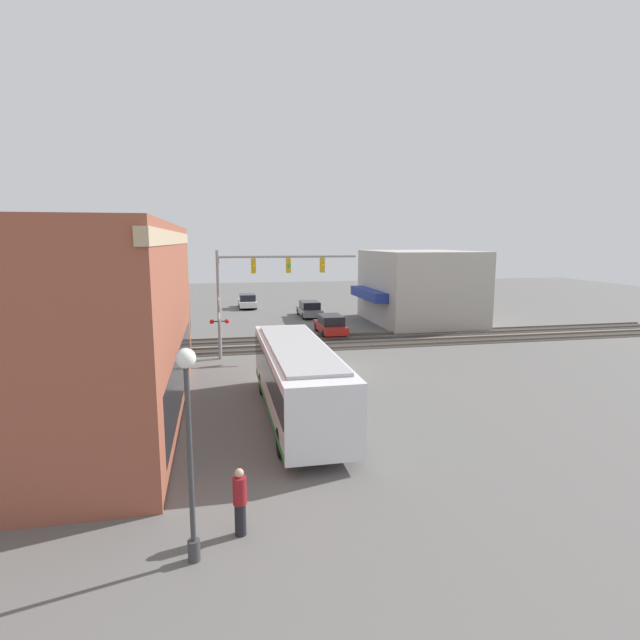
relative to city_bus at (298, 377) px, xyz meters
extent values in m
plane|color=#605E5B|center=(7.07, -2.80, -1.67)|extent=(120.00, 120.00, 0.00)
cube|color=brown|center=(1.72, 10.51, 2.25)|extent=(16.74, 11.62, 7.84)
cube|color=tan|center=(1.72, 4.85, 5.62)|extent=(16.94, 0.36, 0.50)
cube|color=black|center=(1.72, 4.75, 0.03)|extent=(14.06, 0.12, 2.20)
cube|color=#B2ADA3|center=(21.83, -14.43, 1.48)|extent=(10.67, 8.27, 6.29)
cube|color=navy|center=(21.83, -9.75, 0.93)|extent=(7.47, 1.20, 0.80)
cube|color=silver|center=(0.01, 0.00, -0.01)|extent=(11.01, 2.55, 2.48)
cube|color=black|center=(0.01, 0.00, 0.36)|extent=(10.79, 2.59, 1.04)
cube|color=#288438|center=(0.01, 0.00, -1.08)|extent=(10.79, 2.58, 0.24)
cube|color=#A5A8AA|center=(0.01, 0.00, 1.29)|extent=(9.36, 2.17, 0.12)
cylinder|color=black|center=(3.31, 0.00, -1.17)|extent=(1.00, 2.57, 1.00)
cylinder|color=black|center=(-3.69, 0.00, -1.17)|extent=(1.00, 2.57, 1.00)
cylinder|color=gray|center=(10.95, 3.04, 1.64)|extent=(0.20, 0.20, 6.62)
cylinder|color=gray|center=(10.95, -1.21, 4.55)|extent=(0.16, 8.51, 0.16)
cube|color=gold|center=(10.95, 0.91, 4.00)|extent=(0.30, 0.27, 0.90)
sphere|color=yellow|center=(10.79, 0.91, 4.00)|extent=(0.20, 0.20, 0.20)
cube|color=gold|center=(10.95, -1.21, 4.00)|extent=(0.30, 0.27, 0.90)
sphere|color=green|center=(10.79, -1.21, 4.00)|extent=(0.20, 0.20, 0.20)
cube|color=gold|center=(10.95, -3.34, 4.00)|extent=(0.30, 0.27, 0.90)
sphere|color=yellow|center=(10.79, -3.34, 4.00)|extent=(0.20, 0.20, 0.20)
cylinder|color=gray|center=(11.21, 3.04, 0.13)|extent=(0.14, 0.14, 3.60)
cube|color=white|center=(11.21, 3.04, 1.43)|extent=(1.41, 0.06, 1.41)
cube|color=white|center=(11.21, 3.04, 1.43)|extent=(1.41, 0.06, 1.41)
cylinder|color=#38383A|center=(11.21, 3.04, 0.63)|extent=(0.08, 0.90, 0.08)
sphere|color=red|center=(11.16, 2.59, 0.63)|extent=(0.28, 0.28, 0.28)
sphere|color=red|center=(11.16, 3.49, 0.63)|extent=(0.28, 0.28, 0.28)
cylinder|color=#38383A|center=(-8.81, 3.80, -1.42)|extent=(0.28, 0.28, 0.50)
cylinder|color=#38383A|center=(-8.81, 3.80, 0.58)|extent=(0.12, 0.12, 4.49)
sphere|color=white|center=(-8.81, 3.80, 3.04)|extent=(0.44, 0.44, 0.44)
cube|color=#332D28|center=(13.07, -2.80, -1.66)|extent=(2.60, 60.00, 0.03)
cube|color=#6B6056|center=(12.35, -2.80, -1.60)|extent=(0.07, 60.00, 0.15)
cube|color=#6B6056|center=(13.78, -2.80, -1.60)|extent=(0.07, 60.00, 0.15)
cube|color=#332D28|center=(16.27, -2.80, -1.66)|extent=(2.60, 60.00, 0.03)
cube|color=#6B6056|center=(15.55, -2.80, -1.60)|extent=(0.07, 60.00, 0.15)
cube|color=#6B6056|center=(16.98, -2.80, -1.60)|extent=(0.07, 60.00, 0.15)
cube|color=#B21E19|center=(17.68, -5.40, -1.13)|extent=(4.70, 1.80, 0.58)
cube|color=black|center=(17.45, -5.40, -0.50)|extent=(2.59, 1.62, 0.68)
cylinder|color=black|center=(19.14, -5.40, -1.35)|extent=(0.64, 1.82, 0.64)
cylinder|color=black|center=(16.22, -5.40, -1.35)|extent=(0.64, 1.82, 0.64)
cube|color=slate|center=(26.73, -5.40, -1.13)|extent=(4.82, 1.80, 0.57)
cube|color=black|center=(26.48, -5.40, -0.50)|extent=(2.65, 1.62, 0.68)
cylinder|color=black|center=(28.22, -5.40, -1.35)|extent=(0.64, 1.82, 0.64)
cylinder|color=black|center=(25.23, -5.40, -1.35)|extent=(0.64, 1.82, 0.64)
cube|color=silver|center=(34.21, 0.00, -1.12)|extent=(4.40, 1.80, 0.58)
cube|color=black|center=(33.99, 0.00, -0.49)|extent=(2.42, 1.62, 0.69)
cylinder|color=black|center=(35.57, 0.00, -1.35)|extent=(0.64, 1.82, 0.64)
cylinder|color=black|center=(32.85, 0.00, -1.35)|extent=(0.64, 1.82, 0.64)
cylinder|color=black|center=(1.93, -1.81, -1.24)|extent=(0.28, 0.28, 0.86)
cylinder|color=#195933|center=(1.93, -1.81, -0.46)|extent=(0.34, 0.34, 0.71)
sphere|color=tan|center=(1.93, -1.81, 0.02)|extent=(0.23, 0.23, 0.23)
cylinder|color=black|center=(-8.00, 2.72, -1.26)|extent=(0.28, 0.28, 0.82)
cylinder|color=maroon|center=(-8.00, 2.72, -0.50)|extent=(0.34, 0.34, 0.69)
sphere|color=tan|center=(-8.00, 2.72, -0.05)|extent=(0.22, 0.22, 0.22)
camera|label=1|loc=(-19.49, 3.09, 5.52)|focal=28.00mm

